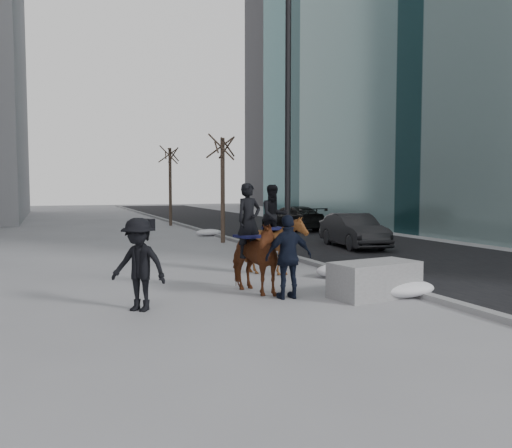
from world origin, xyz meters
name	(u,v)px	position (x,y,z in m)	size (l,w,h in m)	color
ground	(277,301)	(0.00, 0.00, 0.00)	(120.00, 120.00, 0.00)	gray
road	(336,242)	(7.00, 10.00, 0.01)	(8.00, 90.00, 0.01)	black
curb	(248,244)	(3.00, 10.00, 0.06)	(0.25, 90.00, 0.12)	gray
planter	(375,279)	(2.08, -0.39, 0.38)	(1.88, 0.94, 0.75)	gray
car_near	(354,231)	(6.54, 7.84, 0.65)	(1.38, 3.95, 1.30)	black
car_far	(292,218)	(7.78, 16.18, 0.64)	(1.80, 4.43, 1.29)	black
tree_near	(223,185)	(2.40, 11.36, 2.41)	(1.20, 1.20, 4.81)	#372C20
tree_far	(170,183)	(2.40, 21.77, 2.56)	(1.20, 1.20, 5.11)	#392D22
mounted_left	(251,252)	(-0.22, 0.95, 0.90)	(1.32, 2.03, 2.41)	#502310
mounted_right	(275,239)	(1.25, 3.04, 0.96)	(1.29, 1.44, 2.39)	#45230D
feeder	(289,257)	(0.31, 0.12, 0.88)	(1.03, 0.86, 1.75)	black
camera_crew	(139,264)	(-2.77, 0.11, 0.89)	(1.28, 1.23, 1.75)	black
lamppost	(290,99)	(2.60, 5.15, 4.99)	(0.25, 1.51, 9.09)	black
snow_piles	(291,256)	(2.70, 5.18, 0.17)	(1.37, 15.95, 0.35)	silver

